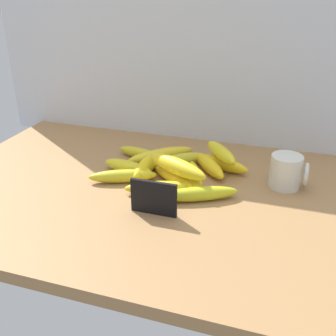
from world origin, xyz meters
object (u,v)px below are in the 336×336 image
banana_0 (146,166)px  banana_7 (221,164)px  banana_3 (195,178)px  banana_5 (123,176)px  banana_11 (176,179)px  banana_1 (142,154)px  banana_6 (209,165)px  banana_9 (128,167)px  banana_8 (199,194)px  coffee_mug (287,172)px  banana_12 (177,166)px  banana_13 (221,152)px  chalkboard_sign (154,199)px  banana_2 (159,188)px  banana_4 (162,155)px  banana_10 (179,161)px

banana_0 → banana_7: bearing=23.4°
banana_3 → banana_5: size_ratio=1.10×
banana_11 → banana_0: bearing=158.1°
banana_1 → banana_6: (21.10, -2.19, 0.31)cm
banana_9 → banana_8: bearing=-20.8°
coffee_mug → banana_11: (-27.53, -7.57, -2.66)cm
coffee_mug → banana_1: size_ratio=0.57×
banana_12 → banana_13: size_ratio=1.28×
banana_7 → banana_11: 15.77cm
banana_12 → banana_7: bearing=53.7°
coffee_mug → banana_9: size_ratio=0.61×
chalkboard_sign → banana_0: 21.44cm
banana_12 → banana_2: bearing=-118.5°
banana_8 → banana_7: bearing=83.9°
banana_5 → banana_1: bearing=91.6°
coffee_mug → banana_12: 28.51cm
banana_2 → banana_13: 22.03cm
chalkboard_sign → banana_0: chalkboard_sign is taller
coffee_mug → banana_7: (-17.86, 4.89, -2.49)cm
banana_6 → banana_9: size_ratio=1.01×
banana_1 → banana_9: 10.05cm
banana_2 → banana_12: size_ratio=0.89×
banana_3 → banana_6: 8.68cm
chalkboard_sign → banana_7: chalkboard_sign is taller
banana_0 → banana_12: (10.11, -4.45, 3.46)cm
chalkboard_sign → banana_13: size_ratio=0.73×
banana_4 → banana_5: bearing=-110.4°
coffee_mug → banana_0: (-37.45, -3.58, -2.26)cm
banana_4 → banana_11: 14.81cm
banana_11 → banana_13: bearing=51.0°
coffee_mug → banana_10: (-29.81, 3.10, -2.43)cm
banana_2 → banana_8: bearing=-1.3°
banana_2 → banana_10: (0.57, 16.71, 0.25)cm
banana_1 → banana_8: bearing=-40.0°
banana_5 → banana_9: banana_9 is taller
banana_1 → banana_3: banana_3 is taller
banana_6 → banana_13: (2.79, 1.75, 3.60)cm
coffee_mug → banana_3: bearing=-165.3°
banana_2 → chalkboard_sign: bearing=-77.3°
banana_5 → banana_0: bearing=60.4°
banana_0 → banana_7: (19.59, 8.46, -0.23)cm
banana_1 → banana_9: bearing=-91.1°
chalkboard_sign → banana_6: size_ratio=0.69×
banana_8 → banana_2: bearing=178.7°
banana_9 → banana_5: bearing=-83.4°
banana_9 → banana_2: bearing=-35.0°
banana_9 → banana_0: bearing=21.6°
banana_5 → banana_4: bearing=69.6°
coffee_mug → banana_0: bearing=-174.5°
coffee_mug → banana_6: size_ratio=0.60×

